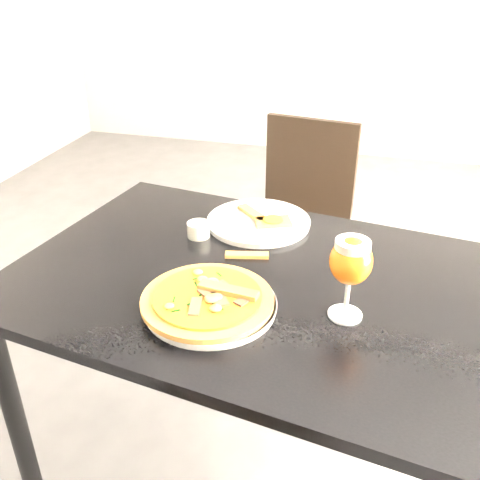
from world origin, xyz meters
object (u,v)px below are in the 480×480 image
(chair_far, at_px, (299,219))
(pizza, at_px, (208,298))
(beer_glass, at_px, (351,262))
(dining_table, at_px, (260,308))

(chair_far, relative_size, pizza, 2.96)
(beer_glass, bearing_deg, pizza, -170.03)
(pizza, height_order, beer_glass, beer_glass)
(chair_far, distance_m, pizza, 1.09)
(dining_table, bearing_deg, chair_far, 101.36)
(dining_table, xyz_separation_m, chair_far, (-0.05, 0.90, -0.18))
(dining_table, xyz_separation_m, beer_glass, (0.21, -0.10, 0.22))
(chair_far, bearing_deg, beer_glass, -66.47)
(dining_table, relative_size, chair_far, 1.51)
(chair_far, xyz_separation_m, pizza, (-0.04, -1.05, 0.30))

